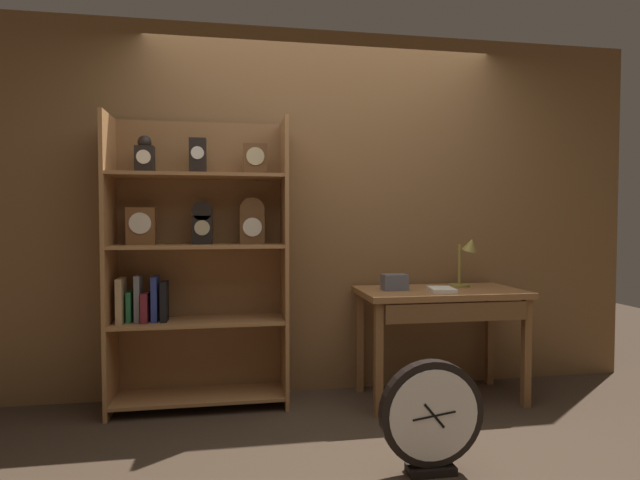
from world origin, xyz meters
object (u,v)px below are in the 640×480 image
bookshelf (197,261)px  desk_lamp (467,258)px  workbench (441,305)px  open_repair_manual (442,290)px  round_clock_large (431,416)px  toolbox_small (394,282)px

bookshelf → desk_lamp: size_ratio=5.30×
desk_lamp → workbench: bearing=-159.0°
open_repair_manual → round_clock_large: open_repair_manual is taller
bookshelf → open_repair_manual: bookshelf is taller
toolbox_small → workbench: bearing=-6.9°
open_repair_manual → desk_lamp: bearing=42.0°
bookshelf → round_clock_large: 1.77m
workbench → toolbox_small: (-0.32, 0.04, 0.16)m
bookshelf → workbench: (1.64, -0.18, -0.31)m
open_repair_manual → round_clock_large: (-0.42, -0.87, -0.49)m
toolbox_small → open_repair_manual: toolbox_small is taller
bookshelf → open_repair_manual: (1.61, -0.26, -0.19)m
bookshelf → desk_lamp: bookshelf is taller
workbench → round_clock_large: 1.12m
toolbox_small → open_repair_manual: (0.29, -0.12, -0.04)m
workbench → round_clock_large: size_ratio=1.99×
workbench → desk_lamp: bearing=21.0°
toolbox_small → open_repair_manual: 0.32m
workbench → toolbox_small: bearing=173.1°
workbench → desk_lamp: 0.40m
desk_lamp → round_clock_large: desk_lamp is taller
toolbox_small → bookshelf: bearing=174.1°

